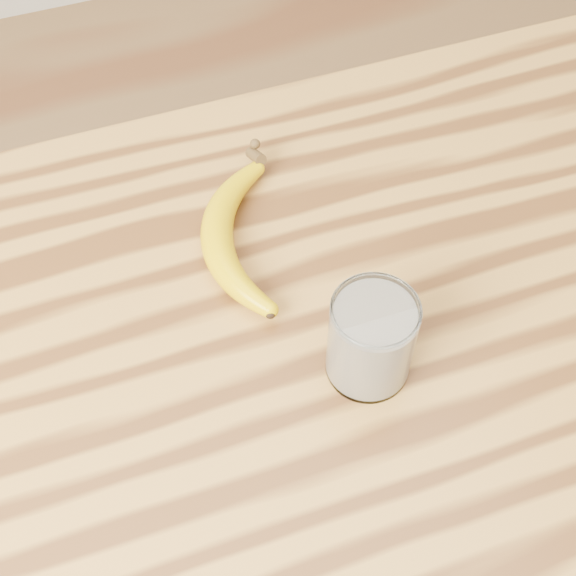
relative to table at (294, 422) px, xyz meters
name	(u,v)px	position (x,y,z in m)	size (l,w,h in m)	color
table	(294,422)	(0.00, 0.00, 0.00)	(1.20, 0.80, 0.90)	#A77432
smoothie_glass	(371,340)	(0.07, -0.03, 0.18)	(0.08, 0.08, 0.10)	white
banana	(216,238)	(-0.03, 0.17, 0.15)	(0.11, 0.30, 0.04)	#D1A900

